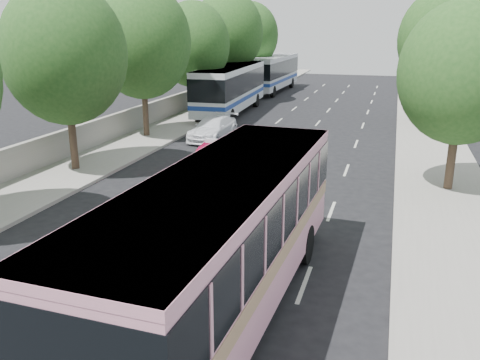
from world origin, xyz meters
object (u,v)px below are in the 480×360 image
at_px(pink_bus, 224,229).
at_px(pink_taxi, 212,159).
at_px(tour_coach_rear, 273,70).
at_px(white_pickup, 213,128).
at_px(tour_coach_front, 231,85).

distance_m(pink_bus, pink_taxi, 12.16).
xyz_separation_m(pink_taxi, tour_coach_rear, (-4.44, 31.32, 1.43)).
height_order(pink_taxi, white_pickup, pink_taxi).
xyz_separation_m(pink_bus, white_pickup, (-7.04, 18.77, -1.58)).
distance_m(pink_taxi, tour_coach_front, 17.38).
xyz_separation_m(pink_taxi, tour_coach_front, (-4.44, 16.74, 1.46)).
relative_size(pink_bus, tour_coach_front, 0.91).
bearing_deg(tour_coach_front, tour_coach_rear, 87.57).
distance_m(pink_bus, white_pickup, 20.11).
bearing_deg(pink_taxi, tour_coach_rear, 93.66).
bearing_deg(tour_coach_rear, pink_taxi, -80.61).
relative_size(tour_coach_front, tour_coach_rear, 1.02).
bearing_deg(pink_bus, tour_coach_rear, 104.08).
relative_size(pink_taxi, tour_coach_front, 0.37).
xyz_separation_m(white_pickup, tour_coach_front, (-1.80, 9.21, 1.57)).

